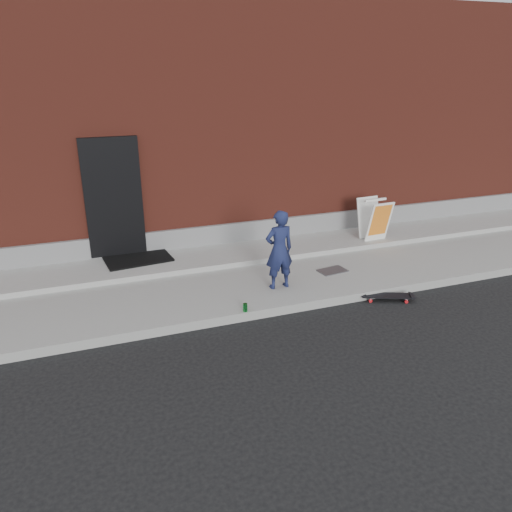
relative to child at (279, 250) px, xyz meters
name	(u,v)px	position (x,y,z in m)	size (l,w,h in m)	color
ground	(305,311)	(0.17, -0.71, -0.83)	(80.00, 80.00, 0.00)	black
sidewalk	(271,273)	(0.17, 0.79, -0.76)	(20.00, 3.00, 0.15)	gray
apron	(254,251)	(0.17, 1.69, -0.63)	(20.00, 1.20, 0.10)	gray
building	(195,114)	(0.17, 6.28, 1.66)	(20.00, 8.10, 5.00)	maroon
child	(279,250)	(0.00, 0.00, 0.00)	(0.50, 0.33, 1.37)	#191F46
skateboard	(388,296)	(1.65, -0.83, -0.75)	(0.88, 0.54, 0.10)	red
pizza_sign	(374,219)	(2.76, 1.39, -0.15)	(0.56, 0.65, 0.87)	white
soda_can	(245,308)	(-0.83, -0.66, -0.62)	(0.07, 0.07, 0.13)	#1C8C34
doormat	(137,257)	(-2.13, 1.99, -0.57)	(1.21, 0.98, 0.03)	black
utility_plate	(333,271)	(1.22, 0.31, -0.68)	(0.52, 0.33, 0.02)	#59595E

